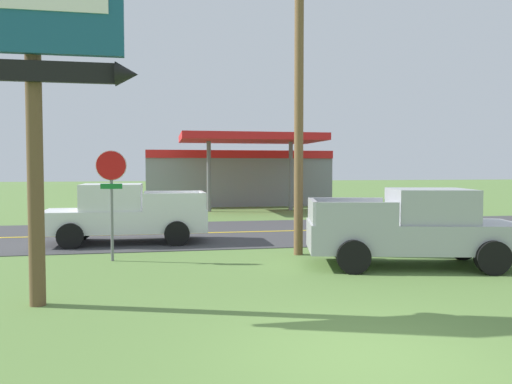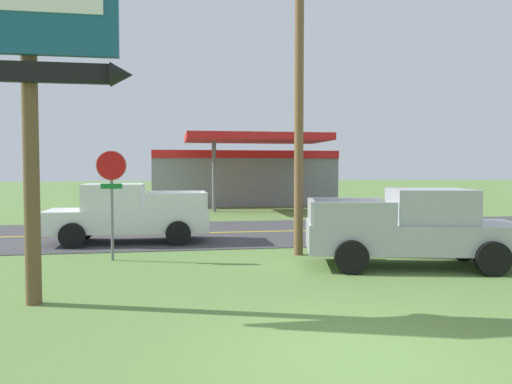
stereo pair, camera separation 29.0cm
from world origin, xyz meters
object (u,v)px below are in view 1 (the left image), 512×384
object	(u,v)px
pickup_white_on_road	(124,214)
motel_sign	(34,34)
utility_pole	(299,82)
gas_station	(236,176)
pickup_silver_parked_on_lawn	(414,228)
stop_sign	(111,185)

from	to	relation	value
pickup_white_on_road	motel_sign	bearing A→B (deg)	-97.13
utility_pole	pickup_white_on_road	xyz separation A→B (m)	(-5.05, 3.19, -3.95)
gas_station	pickup_silver_parked_on_lawn	size ratio (longest dim) A/B	2.18
pickup_white_on_road	gas_station	bearing A→B (deg)	70.00
stop_sign	gas_station	xyz separation A→B (m)	(6.38, 20.48, -0.08)
motel_sign	pickup_silver_parked_on_lawn	world-z (taller)	motel_sign
stop_sign	gas_station	world-z (taller)	gas_station
motel_sign	pickup_white_on_road	xyz separation A→B (m)	(0.95, 7.63, -3.85)
motel_sign	stop_sign	distance (m)	5.27
utility_pole	pickup_white_on_road	world-z (taller)	utility_pole
utility_pole	gas_station	distance (m)	20.69
stop_sign	gas_station	distance (m)	21.45
motel_sign	pickup_white_on_road	size ratio (longest dim) A/B	1.33
gas_station	pickup_silver_parked_on_lawn	world-z (taller)	gas_station
stop_sign	gas_station	size ratio (longest dim) A/B	0.25
motel_sign	gas_station	size ratio (longest dim) A/B	0.58
motel_sign	gas_station	distance (m)	26.06
motel_sign	pickup_silver_parked_on_lawn	distance (m)	9.54
stop_sign	utility_pole	world-z (taller)	utility_pole
utility_pole	gas_station	bearing A→B (deg)	86.56
stop_sign	pickup_silver_parked_on_lawn	distance (m)	7.94
utility_pole	gas_station	xyz separation A→B (m)	(1.23, 20.43, -2.97)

